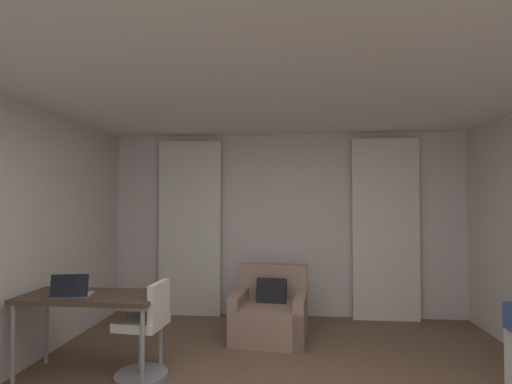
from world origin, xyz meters
name	(u,v)px	position (x,y,z in m)	size (l,w,h in m)	color
wall_window	(286,224)	(0.00, 3.03, 1.30)	(5.12, 0.06, 2.60)	silver
ceiling	(280,49)	(0.00, 0.00, 2.63)	(5.12, 6.12, 0.06)	white
curtain_left_panel	(190,228)	(-1.38, 2.90, 1.25)	(0.90, 0.06, 2.50)	silver
curtain_right_panel	(385,229)	(1.38, 2.90, 1.25)	(0.90, 0.06, 2.50)	silver
armchair	(270,314)	(-0.17, 2.10, 0.28)	(0.92, 0.86, 0.83)	#997A66
desk	(91,302)	(-1.79, 0.94, 0.68)	(1.28, 0.56, 0.75)	#4C3828
desk_chair	(146,335)	(-1.27, 0.95, 0.39)	(0.48, 0.48, 0.88)	gray
laptop	(72,292)	(-1.92, 0.84, 0.80)	(0.37, 0.31, 0.22)	#ADADB2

